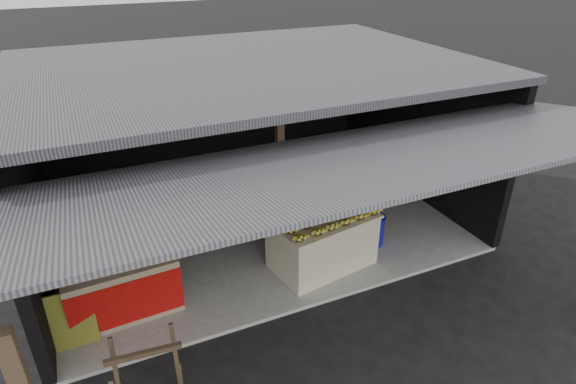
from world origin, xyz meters
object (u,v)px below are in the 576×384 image
white_crate (296,207)px  plastic_chair (368,181)px  neighbor_stall (122,286)px  sawhorse (147,372)px  banana_table (322,241)px  water_barrel (374,231)px

white_crate → plastic_chair: 1.69m
neighbor_stall → white_crate: bearing=14.3°
white_crate → sawhorse: white_crate is taller
white_crate → plastic_chair: (1.67, 0.28, 0.05)m
white_crate → sawhorse: (-3.05, -2.61, -0.02)m
banana_table → white_crate: size_ratio=1.84×
water_barrel → plastic_chair: size_ratio=0.57×
banana_table → plastic_chair: (1.72, 1.38, 0.08)m
neighbor_stall → water_barrel: (4.13, 0.03, -0.21)m
sawhorse → plastic_chair: 5.53m
neighbor_stall → plastic_chair: bearing=11.7°
banana_table → white_crate: white_crate is taller
water_barrel → neighbor_stall: bearing=-179.6°
white_crate → neighbor_stall: bearing=-163.6°
white_crate → plastic_chair: white_crate is taller
sawhorse → banana_table: bearing=31.9°
neighbor_stall → water_barrel: size_ratio=2.98×
banana_table → sawhorse: (-2.99, -1.51, 0.00)m
white_crate → neighbor_stall: size_ratio=0.62×
neighbor_stall → plastic_chair: size_ratio=1.71×
plastic_chair → white_crate: bearing=178.3°
water_barrel → plastic_chair: (0.64, 1.22, 0.27)m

